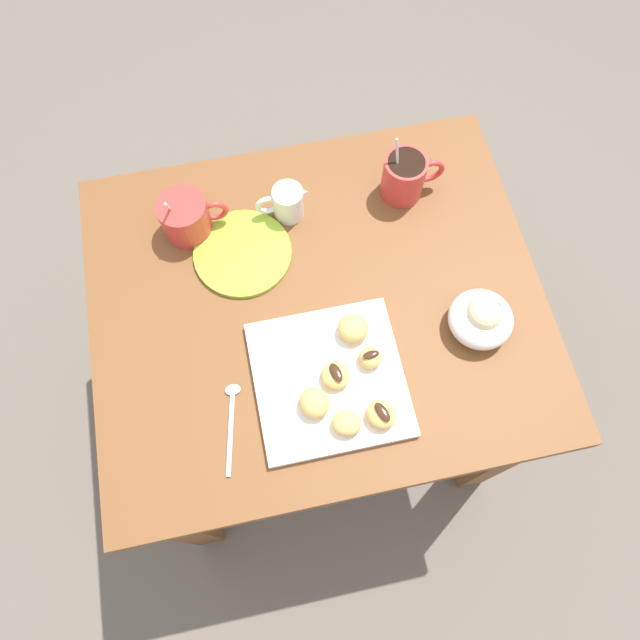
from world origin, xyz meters
TOP-DOWN VIEW (x-y plane):
  - ground_plane at (0.00, 0.00)m, footprint 8.00×8.00m
  - dining_table at (0.00, 0.00)m, footprint 0.85×0.72m
  - pastry_plate_square at (-0.01, -0.16)m, footprint 0.26×0.26m
  - coffee_mug_red_left at (-0.21, 0.20)m, footprint 0.13×0.09m
  - coffee_mug_red_right at (0.22, 0.20)m, footprint 0.12×0.08m
  - cream_pitcher_white at (-0.02, 0.20)m, footprint 0.10×0.06m
  - ice_cream_bowl at (0.28, -0.11)m, footprint 0.12×0.12m
  - saucer_lime_left at (-0.12, 0.13)m, footprint 0.19×0.19m
  - loose_spoon_near_saucer at (-0.19, -0.19)m, footprint 0.05×0.16m
  - beignet_0 at (-0.05, -0.20)m, footprint 0.07×0.07m
  - beignet_1 at (-0.00, -0.24)m, footprint 0.06×0.06m
  - beignet_2 at (0.07, -0.14)m, footprint 0.04×0.04m
  - chocolate_drizzle_2 at (0.07, -0.14)m, footprint 0.03×0.02m
  - beignet_3 at (0.00, -0.16)m, footprint 0.07×0.07m
  - chocolate_drizzle_3 at (0.00, -0.16)m, footprint 0.03×0.04m
  - beignet_4 at (0.06, -0.24)m, footprint 0.07×0.07m
  - chocolate_drizzle_4 at (0.06, -0.24)m, footprint 0.03×0.04m
  - beignet_5 at (0.05, -0.08)m, footprint 0.06×0.06m

SIDE VIEW (x-z plane):
  - ground_plane at x=0.00m, z-range 0.00..0.00m
  - dining_table at x=0.00m, z-range 0.20..0.91m
  - loose_spoon_near_saucer at x=-0.19m, z-range 0.70..0.71m
  - saucer_lime_left at x=-0.12m, z-range 0.70..0.71m
  - pastry_plate_square at x=-0.01m, z-range 0.70..0.72m
  - beignet_3 at x=0.00m, z-range 0.72..0.75m
  - beignet_1 at x=0.00m, z-range 0.72..0.75m
  - beignet_4 at x=0.06m, z-range 0.72..0.75m
  - beignet_2 at x=0.07m, z-range 0.72..0.75m
  - beignet_5 at x=0.05m, z-range 0.72..0.76m
  - beignet_0 at x=-0.05m, z-range 0.72..0.76m
  - ice_cream_bowl at x=0.28m, z-range 0.70..0.78m
  - cream_pitcher_white at x=-0.02m, z-range 0.71..0.78m
  - coffee_mug_red_left at x=-0.21m, z-range 0.68..0.81m
  - chocolate_drizzle_3 at x=0.00m, z-range 0.75..0.75m
  - chocolate_drizzle_4 at x=0.06m, z-range 0.75..0.75m
  - chocolate_drizzle_2 at x=0.07m, z-range 0.75..0.75m
  - coffee_mug_red_right at x=0.22m, z-range 0.68..0.83m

